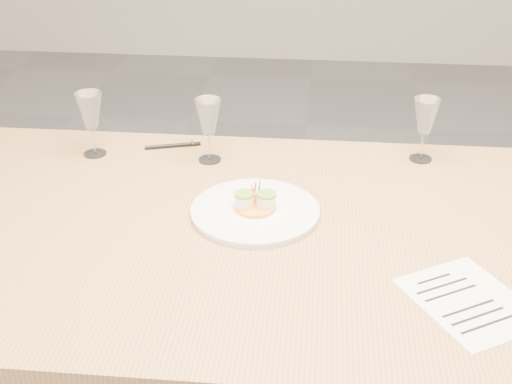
# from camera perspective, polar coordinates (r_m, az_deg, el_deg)

# --- Properties ---
(dining_table) EXTENTS (2.40, 1.00, 0.75)m
(dining_table) POSITION_cam_1_polar(r_m,az_deg,el_deg) (1.67, 2.02, -5.00)
(dining_table) COLOR #B3854E
(dining_table) RESTS_ON ground
(dinner_plate) EXTENTS (0.31, 0.31, 0.08)m
(dinner_plate) POSITION_cam_1_polar(r_m,az_deg,el_deg) (1.68, -0.05, -1.46)
(dinner_plate) COLOR white
(dinner_plate) RESTS_ON dining_table
(recipe_sheet) EXTENTS (0.30, 0.31, 0.00)m
(recipe_sheet) POSITION_cam_1_polar(r_m,az_deg,el_deg) (1.47, 16.70, -8.37)
(recipe_sheet) COLOR white
(recipe_sheet) RESTS_ON dining_table
(ballpoint_pen) EXTENTS (0.15, 0.06, 0.01)m
(ballpoint_pen) POSITION_cam_1_polar(r_m,az_deg,el_deg) (2.03, -6.66, 3.71)
(ballpoint_pen) COLOR black
(ballpoint_pen) RESTS_ON dining_table
(wine_glass_0) EXTENTS (0.07, 0.07, 0.18)m
(wine_glass_0) POSITION_cam_1_polar(r_m,az_deg,el_deg) (1.98, -13.13, 6.24)
(wine_glass_0) COLOR white
(wine_glass_0) RESTS_ON dining_table
(wine_glass_1) EXTENTS (0.07, 0.07, 0.18)m
(wine_glass_1) POSITION_cam_1_polar(r_m,az_deg,el_deg) (1.90, -3.83, 5.90)
(wine_glass_1) COLOR white
(wine_glass_1) RESTS_ON dining_table
(wine_glass_2) EXTENTS (0.07, 0.07, 0.18)m
(wine_glass_2) POSITION_cam_1_polar(r_m,az_deg,el_deg) (1.95, 13.41, 5.79)
(wine_glass_2) COLOR white
(wine_glass_2) RESTS_ON dining_table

